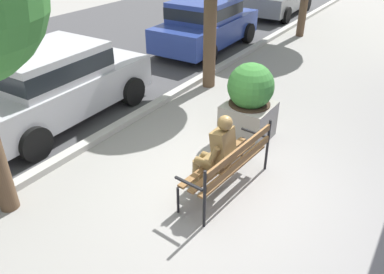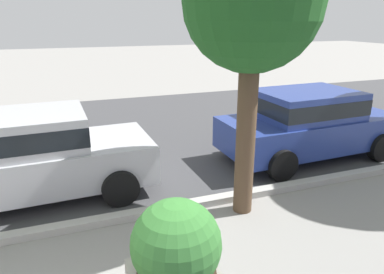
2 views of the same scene
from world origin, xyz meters
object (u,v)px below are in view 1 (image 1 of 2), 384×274
concrete_planter (249,102)px  parked_car_blue (206,23)px  park_bench (231,162)px  bronze_statue_seated (215,154)px  parked_car_silver (54,82)px

concrete_planter → parked_car_blue: size_ratio=0.36×
park_bench → bronze_statue_seated: 0.27m
park_bench → parked_car_blue: bearing=34.9°
bronze_statue_seated → park_bench: bearing=-63.0°
concrete_planter → parked_car_silver: bearing=112.7°
park_bench → concrete_planter: concrete_planter is taller
park_bench → parked_car_silver: (0.14, 4.17, 0.30)m
bronze_statue_seated → concrete_planter: 1.80m
park_bench → bronze_statue_seated: bronze_statue_seated is taller
bronze_statue_seated → parked_car_silver: bearing=86.5°
bronze_statue_seated → parked_car_blue: (6.08, 3.96, 0.17)m
parked_car_silver → parked_car_blue: bearing=0.0°
parked_car_blue → parked_car_silver: bearing=180.0°
park_bench → concrete_planter: 1.76m
park_bench → parked_car_silver: 4.18m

